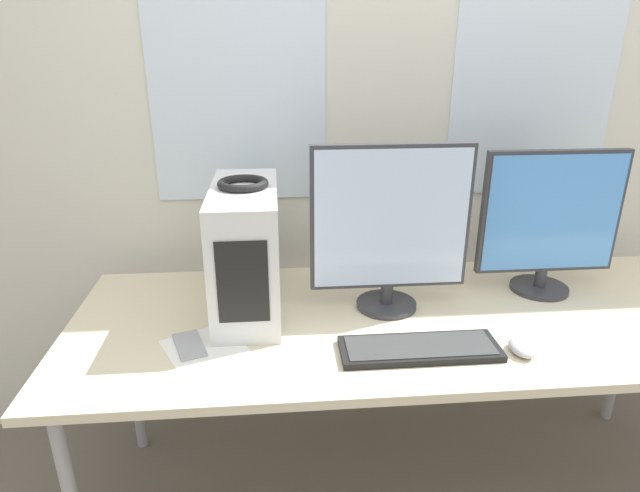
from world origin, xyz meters
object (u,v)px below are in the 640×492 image
Objects in this scene: pc_tower at (246,249)px; mouse at (522,348)px; monitor_main at (390,226)px; monitor_right_near at (550,220)px; headphones at (243,183)px; keyboard at (420,348)px; cell_phone at (189,345)px.

pc_tower is 4.99× the size of mouse.
monitor_main reaches higher than monitor_right_near.
headphones is 0.31× the size of monitor_right_near.
monitor_right_near is at bearing 34.22° from keyboard.
keyboard is (-0.53, -0.36, -0.25)m from monitor_right_near.
monitor_main reaches higher than mouse.
monitor_right_near reaches higher than keyboard.
headphones reaches higher than mouse.
monitor_main is (0.45, -0.04, -0.14)m from headphones.
cell_phone is at bearing 172.70° from keyboard.
monitor_main is at bearing -5.43° from pc_tower.
cell_phone is (-1.18, -0.27, -0.25)m from monitor_right_near.
mouse is at bearing -24.30° from pc_tower.
mouse is at bearing -26.00° from cell_phone.
monitor_right_near is (1.02, 0.04, -0.16)m from headphones.
monitor_main is at bearing 97.86° from keyboard.
mouse is (0.78, -0.35, -0.19)m from pc_tower.
headphones is 0.94× the size of cell_phone.
headphones is 0.34× the size of keyboard.
monitor_right_near is 1.10× the size of keyboard.
monitor_right_near reaches higher than headphones.
monitor_main is at bearing 136.48° from mouse.
mouse reaches higher than cell_phone.
keyboard is 0.66m from cell_phone.
keyboard is at bearing 174.12° from mouse.
keyboard reaches higher than cell_phone.
keyboard is at bearing -33.27° from headphones.
monitor_right_near is 0.52m from mouse.
keyboard is (0.49, -0.32, -0.19)m from pc_tower.
headphones is at bearing 155.65° from mouse.
pc_tower is 1.01× the size of monitor_right_near.
headphones is 0.51m from cell_phone.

